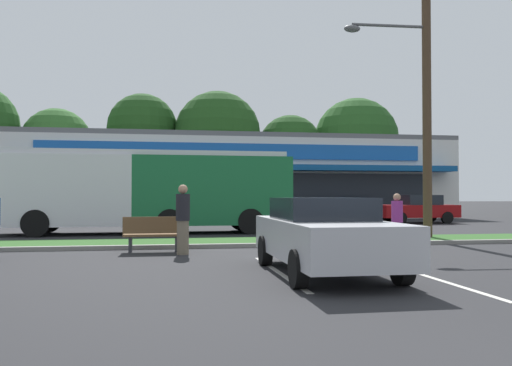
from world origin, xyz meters
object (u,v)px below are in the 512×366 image
at_px(utility_pole, 423,82).
at_px(car_5, 284,211).
at_px(pedestrian_near_bench, 183,219).
at_px(car_0, 417,209).
at_px(bus_stop_bench, 154,233).
at_px(pedestrian_mid, 397,221).
at_px(car_1, 324,234).
at_px(city_bus, 147,189).

relative_size(utility_pole, car_5, 2.35).
height_order(car_5, pedestrian_near_bench, pedestrian_near_bench).
bearing_deg(pedestrian_near_bench, car_0, -79.84).
xyz_separation_m(bus_stop_bench, pedestrian_near_bench, (0.75, -0.69, 0.40)).
distance_m(bus_stop_bench, car_5, 14.17).
relative_size(pedestrian_near_bench, pedestrian_mid, 1.14).
distance_m(car_1, car_5, 17.47).
xyz_separation_m(utility_pole, pedestrian_mid, (-2.18, -2.71, -4.58)).
bearing_deg(city_bus, utility_pole, 151.18).
bearing_deg(pedestrian_mid, car_1, 78.33).
bearing_deg(car_1, city_bus, -162.30).
height_order(bus_stop_bench, pedestrian_mid, pedestrian_mid).
height_order(bus_stop_bench, car_5, car_5).
bearing_deg(bus_stop_bench, pedestrian_near_bench, 137.38).
relative_size(city_bus, bus_stop_bench, 7.13).
relative_size(bus_stop_bench, pedestrian_mid, 1.02).
xyz_separation_m(car_1, pedestrian_mid, (3.38, 4.14, 0.02)).
height_order(city_bus, car_0, city_bus).
bearing_deg(pedestrian_near_bench, city_bus, -27.29).
bearing_deg(pedestrian_near_bench, car_1, 178.13).
distance_m(car_5, pedestrian_mid, 13.07).
xyz_separation_m(bus_stop_bench, car_0, (13.89, 12.82, 0.28)).
relative_size(utility_pole, car_1, 2.12).
height_order(bus_stop_bench, pedestrian_near_bench, pedestrian_near_bench).
distance_m(utility_pole, car_1, 9.94).
bearing_deg(pedestrian_mid, pedestrian_near_bench, 30.06).
distance_m(city_bus, bus_stop_bench, 7.28).
xyz_separation_m(utility_pole, car_5, (-2.49, 10.36, -4.65)).
bearing_deg(pedestrian_mid, city_bus, -19.28).
bearing_deg(bus_stop_bench, utility_pole, -165.65).
distance_m(car_0, pedestrian_mid, 15.07).
relative_size(bus_stop_bench, car_0, 0.38).
relative_size(city_bus, pedestrian_mid, 7.27).
bearing_deg(car_5, city_bus, 38.80).
xyz_separation_m(city_bus, car_0, (14.29, 5.66, -0.98)).
height_order(utility_pole, city_bus, utility_pole).
relative_size(car_1, pedestrian_near_bench, 2.64).
bearing_deg(car_1, car_0, 148.74).
relative_size(utility_pole, pedestrian_near_bench, 5.60).
distance_m(city_bus, pedestrian_near_bench, 7.98).
bearing_deg(car_0, pedestrian_mid, 61.56).
distance_m(car_0, pedestrian_near_bench, 18.85).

